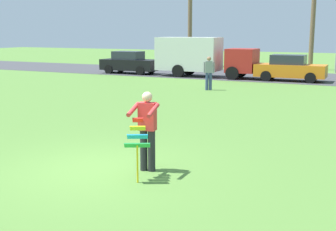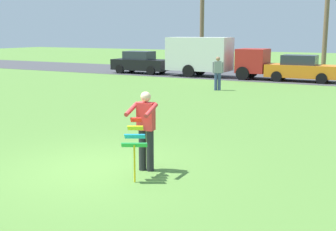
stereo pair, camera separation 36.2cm
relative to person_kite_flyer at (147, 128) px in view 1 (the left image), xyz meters
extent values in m
plane|color=#568438|center=(-1.01, -0.39, -0.95)|extent=(120.00, 120.00, 0.00)
cube|color=#424247|center=(-1.01, 22.02, -0.95)|extent=(120.00, 8.00, 0.01)
cylinder|color=#26262B|center=(0.09, 0.03, -0.50)|extent=(0.16, 0.16, 0.90)
cylinder|color=#26262B|center=(-0.09, 0.01, -0.50)|extent=(0.16, 0.16, 0.90)
cube|color=red|center=(0.00, 0.02, 0.25)|extent=(0.39, 0.27, 0.60)
sphere|color=beige|center=(0.00, 0.02, 0.67)|extent=(0.22, 0.22, 0.22)
cylinder|color=red|center=(0.25, -0.19, 0.43)|extent=(0.18, 0.59, 0.24)
cylinder|color=red|center=(-0.18, -0.26, 0.43)|extent=(0.18, 0.59, 0.24)
cube|color=red|center=(-0.03, -0.33, 0.23)|extent=(0.26, 0.23, 0.12)
cube|color=yellow|center=(0.04, -0.48, 0.10)|extent=(0.35, 0.27, 0.12)
cube|color=#1E99D8|center=(0.12, -0.62, -0.04)|extent=(0.43, 0.32, 0.12)
cube|color=green|center=(0.20, -0.77, -0.18)|extent=(0.52, 0.36, 0.12)
cylinder|color=yellow|center=(0.20, -0.77, -0.56)|extent=(0.04, 0.04, 0.77)
cube|color=black|center=(-12.17, 19.62, -0.31)|extent=(4.20, 1.71, 0.76)
cube|color=#282D38|center=(-12.32, 19.62, 0.35)|extent=(2.02, 1.40, 0.60)
cylinder|color=black|center=(-10.87, 20.43, -0.63)|extent=(0.64, 0.22, 0.64)
cylinder|color=black|center=(-10.87, 18.81, -0.63)|extent=(0.64, 0.22, 0.64)
cylinder|color=black|center=(-13.48, 20.42, -0.63)|extent=(0.64, 0.22, 0.64)
cylinder|color=black|center=(-13.47, 18.80, -0.63)|extent=(0.64, 0.22, 0.64)
cube|color=#B2231E|center=(-3.84, 19.65, 0.22)|extent=(1.83, 1.92, 1.50)
cube|color=silver|center=(-7.54, 19.60, 0.57)|extent=(4.23, 2.06, 2.20)
cylinder|color=black|center=(-4.20, 20.57, -0.53)|extent=(0.84, 0.29, 0.84)
cylinder|color=black|center=(-4.18, 18.73, -0.53)|extent=(0.84, 0.29, 0.84)
cylinder|color=black|center=(-7.91, 20.52, -0.53)|extent=(0.84, 0.29, 0.84)
cylinder|color=black|center=(-7.88, 18.68, -0.53)|extent=(0.84, 0.29, 0.84)
cube|color=orange|center=(-0.77, 19.62, -0.31)|extent=(4.23, 1.78, 0.76)
cube|color=#282D38|center=(-0.92, 19.61, 0.35)|extent=(2.04, 1.43, 0.60)
cylinder|color=black|center=(0.52, 20.45, -0.63)|extent=(0.64, 0.23, 0.64)
cylinder|color=black|center=(0.55, 18.83, -0.63)|extent=(0.64, 0.23, 0.64)
cylinder|color=black|center=(-2.08, 20.40, -0.63)|extent=(0.64, 0.23, 0.64)
cylinder|color=black|center=(-2.05, 18.78, -0.63)|extent=(0.64, 0.23, 0.64)
cylinder|color=brown|center=(-11.00, 27.76, 3.23)|extent=(0.36, 0.36, 8.36)
cylinder|color=brown|center=(-0.95, 28.69, 3.43)|extent=(0.36, 0.36, 8.76)
cylinder|color=#384772|center=(-3.63, 13.41, -0.50)|extent=(0.16, 0.16, 0.90)
cylinder|color=#384772|center=(-3.79, 13.34, -0.50)|extent=(0.16, 0.16, 0.90)
cube|color=gray|center=(-3.71, 13.37, 0.25)|extent=(0.42, 0.34, 0.60)
sphere|color=#9E7051|center=(-3.71, 13.37, 0.67)|extent=(0.22, 0.22, 0.22)
cylinder|color=gray|center=(-3.49, 13.47, 0.21)|extent=(0.09, 0.09, 0.58)
cylinder|color=gray|center=(-3.93, 13.28, 0.21)|extent=(0.09, 0.09, 0.58)
camera|label=1|loc=(4.48, -8.12, 2.02)|focal=47.52mm
camera|label=2|loc=(4.80, -7.96, 2.02)|focal=47.52mm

